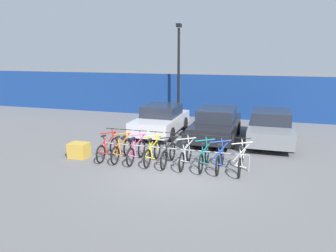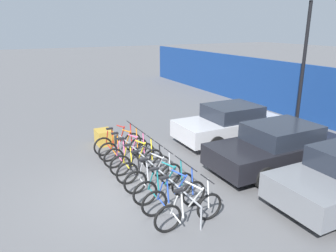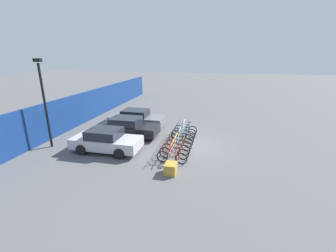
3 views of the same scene
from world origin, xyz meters
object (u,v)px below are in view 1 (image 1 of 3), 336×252
object	(u,v)px
bicycle_orange	(121,150)
bicycle_yellow	(152,153)
bicycle_red	(108,149)
bicycle_silver	(185,156)
lamp_post	(179,67)
car_black	(216,124)
car_silver	(161,120)
cargo_crate	(79,150)
car_grey	(271,127)
bicycle_pink	(136,151)
bicycle_black	(168,154)
bike_rack	(171,150)
bicycle_white	(241,161)
bicycle_blue	(220,159)
bicycle_teal	(204,158)

from	to	relation	value
bicycle_orange	bicycle_yellow	world-z (taller)	same
bicycle_red	bicycle_silver	distance (m)	2.95
lamp_post	car_black	bearing A→B (deg)	-54.33
car_silver	cargo_crate	distance (m)	4.76
bicycle_silver	car_grey	size ratio (longest dim) A/B	0.39
cargo_crate	bicycle_pink	bearing A→B (deg)	4.57
bicycle_orange	car_silver	bearing A→B (deg)	88.30
bicycle_pink	car_silver	bearing A→B (deg)	92.56
bicycle_orange	car_silver	xyz separation A→B (m)	(0.14, 4.21, 0.31)
bicycle_silver	car_silver	xyz separation A→B (m)	(-2.25, 4.21, 0.31)
bicycle_black	bicycle_pink	bearing A→B (deg)	177.69
bike_rack	bicycle_pink	distance (m)	1.29
bicycle_black	car_black	distance (m)	4.13
bicycle_pink	bicycle_black	size ratio (longest dim) A/B	1.00
bicycle_orange	car_silver	distance (m)	4.22
bicycle_silver	bicycle_white	world-z (taller)	same
bicycle_black	car_black	xyz separation A→B (m)	(1.05, 3.99, 0.31)
bicycle_pink	cargo_crate	world-z (taller)	bicycle_pink
bicycle_blue	cargo_crate	world-z (taller)	bicycle_blue
bicycle_red	bicycle_teal	bearing A→B (deg)	3.74
bicycle_yellow	bicycle_silver	size ratio (longest dim) A/B	1.00
bicycle_yellow	lamp_post	world-z (taller)	lamp_post
bicycle_teal	bicycle_black	bearing A→B (deg)	178.99
car_silver	bicycle_pink	bearing A→B (deg)	-84.09
bicycle_teal	car_black	bearing A→B (deg)	92.04
bike_rack	bicycle_red	distance (m)	2.42
bicycle_orange	bicycle_yellow	xyz separation A→B (m)	(1.19, 0.00, 0.00)
car_black	cargo_crate	size ratio (longest dim) A/B	6.29
bicycle_black	car_grey	xyz separation A→B (m)	(3.39, 4.15, 0.31)
bicycle_white	car_silver	world-z (taller)	car_silver
bicycle_red	bicycle_silver	size ratio (longest dim) A/B	1.00
bicycle_yellow	bicycle_silver	distance (m)	1.20
car_silver	bicycle_black	bearing A→B (deg)	-68.72
bike_rack	bicycle_black	bearing A→B (deg)	-116.10
bicycle_red	cargo_crate	world-z (taller)	bicycle_red
bicycle_teal	bicycle_yellow	bearing A→B (deg)	178.99
bicycle_orange	bicycle_silver	distance (m)	2.39
bicycle_pink	bicycle_white	distance (m)	3.68
bicycle_blue	bicycle_white	bearing A→B (deg)	-0.79
bicycle_white	car_silver	bearing A→B (deg)	131.45
car_black	bicycle_red	bearing A→B (deg)	-130.32
bicycle_blue	car_silver	distance (m)	5.44
bicycle_white	cargo_crate	bearing A→B (deg)	178.78
bicycle_teal	car_black	size ratio (longest dim) A/B	0.39
bicycle_silver	bicycle_teal	xyz separation A→B (m)	(0.65, 0.00, 0.00)
bicycle_white	car_black	size ratio (longest dim) A/B	0.39
bicycle_yellow	bicycle_blue	bearing A→B (deg)	-3.27
bicycle_red	bike_rack	bearing A→B (deg)	7.27
car_black	lamp_post	xyz separation A→B (m)	(-2.86, 3.99, 2.37)
car_black	cargo_crate	distance (m)	6.13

